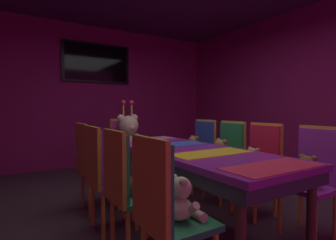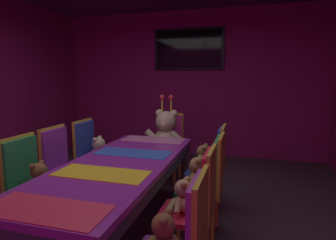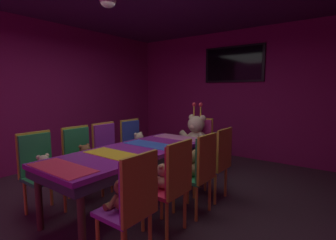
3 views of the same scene
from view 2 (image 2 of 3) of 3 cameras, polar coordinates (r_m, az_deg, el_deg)
The scene contains 19 objects.
ground_plane at distance 2.96m, azimuth -9.51°, elevation -22.28°, with size 7.90×7.90×0.00m, color #3F2D38.
wall_back at distance 5.60m, azimuth 4.36°, elevation 7.41°, with size 5.20×0.12×2.80m, color #8C1959.
banquet_table at distance 2.68m, azimuth -9.86°, elevation -10.20°, with size 0.90×2.32×0.75m.
chair_left_1 at distance 2.95m, azimuth -26.74°, elevation -10.46°, with size 0.42×0.41×0.98m.
teddy_left_1 at distance 2.86m, azimuth -24.55°, elevation -11.10°, with size 0.25×0.32×0.30m.
chair_left_2 at distance 3.32m, azimuth -21.13°, elevation -7.99°, with size 0.42×0.41×0.98m.
chair_left_3 at distance 3.73m, azimuth -15.73°, elevation -5.93°, with size 0.42×0.41×0.98m.
teddy_left_3 at distance 3.66m, azimuth -13.77°, elevation -6.14°, with size 0.26×0.34×0.32m.
chair_right_0 at distance 1.74m, azimuth 3.79°, elevation -23.06°, with size 0.42×0.41×0.98m.
teddy_right_0 at distance 1.78m, azimuth -1.12°, elevation -22.92°, with size 0.23×0.30×0.28m.
chair_right_1 at distance 2.26m, azimuth 6.64°, elevation -15.35°, with size 0.42×0.41×0.98m.
teddy_right_1 at distance 2.29m, azimuth 2.97°, elevation -15.51°, with size 0.22×0.29×0.27m.
chair_right_2 at distance 2.74m, azimuth 8.93°, elevation -11.05°, with size 0.42×0.41×0.98m.
teddy_right_2 at distance 2.76m, azimuth 5.87°, elevation -10.93°, with size 0.26×0.33×0.31m.
chair_right_3 at distance 3.23m, azimuth 9.66°, elevation -8.01°, with size 0.42×0.41×0.98m.
teddy_right_3 at distance 3.25m, azimuth 7.08°, elevation -7.97°, with size 0.25×0.33×0.31m.
throne_chair at distance 4.24m, azimuth 0.17°, elevation -3.89°, with size 0.41×0.42×0.98m.
king_teddy_bear at distance 4.06m, azimuth -0.46°, elevation -2.70°, with size 0.63×0.49×0.81m.
wall_tv at distance 5.53m, azimuth 4.24°, elevation 14.14°, with size 1.34×0.06×0.78m.
Camera 2 is at (1.12, -2.28, 1.51)m, focal length 30.01 mm.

